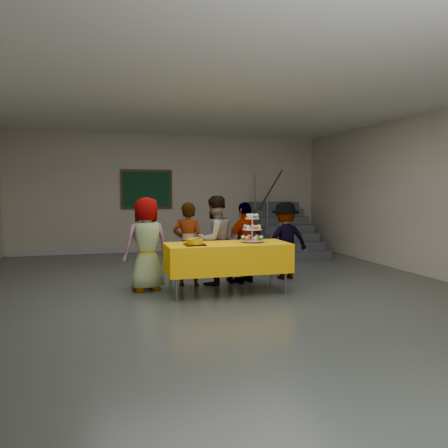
% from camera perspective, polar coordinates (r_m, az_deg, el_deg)
% --- Properties ---
extents(room_shell, '(10.00, 10.04, 3.02)m').
position_cam_1_polar(room_shell, '(6.54, -0.47, 9.27)').
color(room_shell, '#4C514C').
rests_on(room_shell, ground).
extents(bake_table, '(1.88, 0.78, 0.77)m').
position_cam_1_polar(bake_table, '(6.71, 0.46, -4.34)').
color(bake_table, '#595960').
rests_on(bake_table, ground).
extents(cupcake_stand, '(0.38, 0.38, 0.44)m').
position_cam_1_polar(cupcake_stand, '(6.81, 3.70, -0.90)').
color(cupcake_stand, silver).
rests_on(cupcake_stand, bake_table).
extents(bear_cake, '(0.32, 0.36, 0.12)m').
position_cam_1_polar(bear_cake, '(6.45, -3.85, -2.25)').
color(bear_cake, black).
rests_on(bear_cake, bake_table).
extents(schoolchild_a, '(0.83, 0.66, 1.48)m').
position_cam_1_polar(schoolchild_a, '(6.97, -10.09, -2.57)').
color(schoolchild_a, slate).
rests_on(schoolchild_a, ground).
extents(schoolchild_b, '(0.59, 0.49, 1.39)m').
position_cam_1_polar(schoolchild_b, '(7.19, -4.69, -2.65)').
color(schoolchild_b, slate).
rests_on(schoolchild_b, ground).
extents(schoolchild_c, '(0.89, 0.80, 1.49)m').
position_cam_1_polar(schoolchild_c, '(7.28, -1.24, -2.15)').
color(schoolchild_c, slate).
rests_on(schoolchild_c, ground).
extents(schoolchild_d, '(0.87, 0.62, 1.38)m').
position_cam_1_polar(schoolchild_d, '(7.44, 2.85, -2.44)').
color(schoolchild_d, slate).
rests_on(schoolchild_d, ground).
extents(schoolchild_e, '(0.91, 0.55, 1.37)m').
position_cam_1_polar(schoolchild_e, '(7.87, 7.99, -2.14)').
color(schoolchild_e, slate).
rests_on(schoolchild_e, ground).
extents(staircase, '(1.30, 2.40, 2.04)m').
position_cam_1_polar(staircase, '(11.34, 7.35, -1.11)').
color(staircase, '#424447').
rests_on(staircase, ground).
extents(noticeboard, '(1.30, 0.05, 1.00)m').
position_cam_1_polar(noticeboard, '(11.29, -10.07, 4.48)').
color(noticeboard, '#472B16').
rests_on(noticeboard, ground).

